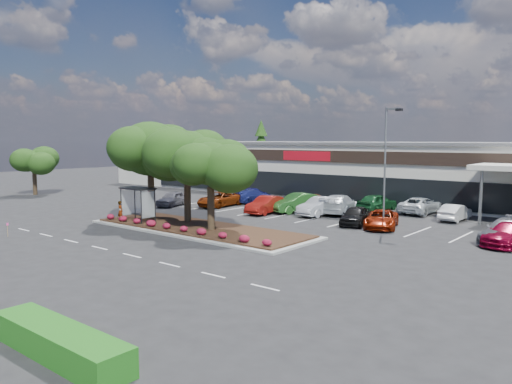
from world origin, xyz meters
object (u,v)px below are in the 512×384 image
Objects in this scene: survey_stake at (7,228)px; car_0 at (172,199)px; light_pole at (386,177)px; car_1 at (220,199)px.

survey_stake is 17.88m from car_0.
light_pole is 26.48m from survey_stake.
survey_stake is 0.18× the size of car_1.
light_pole is 9.31× the size of survey_stake.
car_0 is (-3.40, 17.55, 0.10)m from survey_stake.
car_1 is (3.89, 2.71, -0.00)m from car_0.
light_pole is at bearing -15.49° from car_0.
car_1 is at bearing 174.62° from light_pole.
light_pole reaches higher than car_1.
light_pole is 2.11× the size of car_0.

